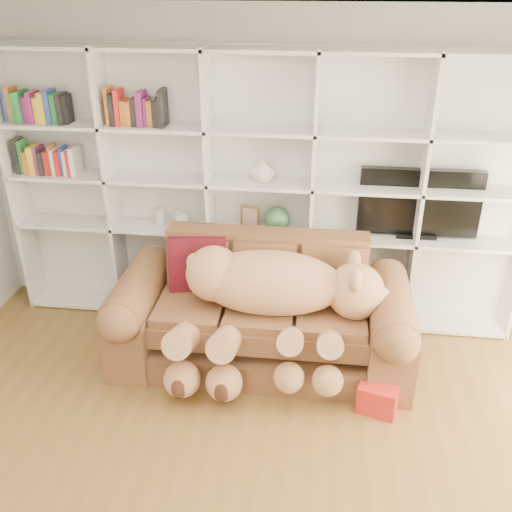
# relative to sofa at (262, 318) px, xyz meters

# --- Properties ---
(ceiling) EXTENTS (5.00, 5.00, 0.00)m
(ceiling) POSITION_rel_sofa_xyz_m (-0.09, -1.64, 2.33)
(ceiling) COLOR white
(ceiling) RESTS_ON wall_back
(wall_back) EXTENTS (5.00, 0.02, 2.70)m
(wall_back) POSITION_rel_sofa_xyz_m (-0.09, 0.86, 0.98)
(wall_back) COLOR silver
(wall_back) RESTS_ON floor
(bookshelf) EXTENTS (4.43, 0.35, 2.40)m
(bookshelf) POSITION_rel_sofa_xyz_m (-0.33, 0.72, 0.93)
(bookshelf) COLOR white
(bookshelf) RESTS_ON floor
(sofa) EXTENTS (2.36, 1.02, 0.99)m
(sofa) POSITION_rel_sofa_xyz_m (0.00, 0.00, 0.00)
(sofa) COLOR brown
(sofa) RESTS_ON floor
(teddy_bear) EXTENTS (1.67, 0.94, 0.97)m
(teddy_bear) POSITION_rel_sofa_xyz_m (0.08, -0.20, 0.30)
(teddy_bear) COLOR tan
(teddy_bear) RESTS_ON sofa
(throw_pillow) EXTENTS (0.51, 0.35, 0.50)m
(throw_pillow) POSITION_rel_sofa_xyz_m (-0.55, 0.17, 0.37)
(throw_pillow) COLOR #500D14
(throw_pillow) RESTS_ON sofa
(gift_box) EXTENTS (0.34, 0.33, 0.22)m
(gift_box) POSITION_rel_sofa_xyz_m (0.93, -0.52, -0.26)
(gift_box) COLOR red
(gift_box) RESTS_ON floor
(tv) EXTENTS (1.01, 0.18, 0.60)m
(tv) POSITION_rel_sofa_xyz_m (1.24, 0.71, 0.78)
(tv) COLOR black
(tv) RESTS_ON bookshelf
(picture_frame) EXTENTS (0.17, 0.05, 0.21)m
(picture_frame) POSITION_rel_sofa_xyz_m (-0.18, 0.66, 0.61)
(picture_frame) COLOR brown
(picture_frame) RESTS_ON bookshelf
(green_vase) EXTENTS (0.22, 0.22, 0.22)m
(green_vase) POSITION_rel_sofa_xyz_m (0.05, 0.66, 0.60)
(green_vase) COLOR #316039
(green_vase) RESTS_ON bookshelf
(figurine_tall) EXTENTS (0.09, 0.09, 0.16)m
(figurine_tall) POSITION_rel_sofa_xyz_m (-1.00, 0.66, 0.57)
(figurine_tall) COLOR beige
(figurine_tall) RESTS_ON bookshelf
(figurine_short) EXTENTS (0.10, 0.10, 0.13)m
(figurine_short) POSITION_rel_sofa_xyz_m (-0.82, 0.66, 0.56)
(figurine_short) COLOR beige
(figurine_short) RESTS_ON bookshelf
(snow_globe) EXTENTS (0.12, 0.12, 0.12)m
(snow_globe) POSITION_rel_sofa_xyz_m (-0.79, 0.66, 0.56)
(snow_globe) COLOR silver
(snow_globe) RESTS_ON bookshelf
(shelf_vase) EXTENTS (0.20, 0.20, 0.20)m
(shelf_vase) POSITION_rel_sofa_xyz_m (-0.08, 0.66, 1.04)
(shelf_vase) COLOR silver
(shelf_vase) RESTS_ON bookshelf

